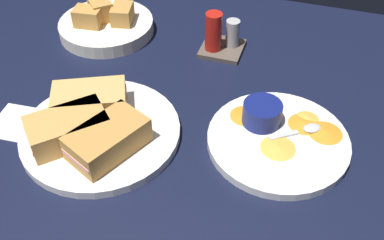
% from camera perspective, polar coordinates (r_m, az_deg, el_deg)
% --- Properties ---
extents(ground_plane, '(1.10, 1.10, 0.03)m').
position_cam_1_polar(ground_plane, '(0.83, -6.31, -1.53)').
color(ground_plane, black).
extents(plate_sandwich_main, '(0.28, 0.28, 0.02)m').
position_cam_1_polar(plate_sandwich_main, '(0.80, -11.60, -1.56)').
color(plate_sandwich_main, white).
rests_on(plate_sandwich_main, ground_plane).
extents(sandwich_half_near, '(0.15, 0.12, 0.05)m').
position_cam_1_polar(sandwich_half_near, '(0.82, -12.97, 2.41)').
color(sandwich_half_near, tan).
rests_on(sandwich_half_near, plate_sandwich_main).
extents(sandwich_half_far, '(0.15, 0.15, 0.05)m').
position_cam_1_polar(sandwich_half_far, '(0.78, -15.65, -1.05)').
color(sandwich_half_far, tan).
rests_on(sandwich_half_far, plate_sandwich_main).
extents(sandwich_half_extra, '(0.12, 0.15, 0.05)m').
position_cam_1_polar(sandwich_half_extra, '(0.74, -10.76, -2.43)').
color(sandwich_half_extra, '#C68C42').
rests_on(sandwich_half_extra, plate_sandwich_main).
extents(ramekin_dark_sauce, '(0.06, 0.06, 0.03)m').
position_cam_1_polar(ramekin_dark_sauce, '(0.74, -11.21, -3.47)').
color(ramekin_dark_sauce, navy).
rests_on(ramekin_dark_sauce, plate_sandwich_main).
extents(spoon_by_dark_ramekin, '(0.05, 0.10, 0.01)m').
position_cam_1_polar(spoon_by_dark_ramekin, '(0.79, -10.82, -1.46)').
color(spoon_by_dark_ramekin, silver).
rests_on(spoon_by_dark_ramekin, plate_sandwich_main).
extents(plate_chips_companion, '(0.25, 0.25, 0.02)m').
position_cam_1_polar(plate_chips_companion, '(0.79, 10.95, -2.65)').
color(plate_chips_companion, white).
rests_on(plate_chips_companion, ground_plane).
extents(ramekin_light_gravy, '(0.07, 0.07, 0.04)m').
position_cam_1_polar(ramekin_light_gravy, '(0.79, 8.99, 0.93)').
color(ramekin_light_gravy, navy).
rests_on(ramekin_light_gravy, plate_chips_companion).
extents(spoon_by_gravy_ramekin, '(0.09, 0.07, 0.01)m').
position_cam_1_polar(spoon_by_gravy_ramekin, '(0.80, 14.34, -1.23)').
color(spoon_by_gravy_ramekin, silver).
rests_on(spoon_by_gravy_ramekin, plate_chips_companion).
extents(plantain_chip_scatter, '(0.22, 0.15, 0.01)m').
position_cam_1_polar(plantain_chip_scatter, '(0.80, 11.86, -0.68)').
color(plantain_chip_scatter, orange).
rests_on(plantain_chip_scatter, plate_chips_companion).
extents(bread_basket_rear, '(0.22, 0.22, 0.08)m').
position_cam_1_polar(bread_basket_rear, '(1.07, -10.98, 11.96)').
color(bread_basket_rear, silver).
rests_on(bread_basket_rear, ground_plane).
extents(condiment_caddy, '(0.09, 0.09, 0.10)m').
position_cam_1_polar(condiment_caddy, '(0.98, 3.69, 10.49)').
color(condiment_caddy, brown).
rests_on(condiment_caddy, ground_plane).
extents(paper_napkin_folded, '(0.12, 0.10, 0.00)m').
position_cam_1_polar(paper_napkin_folded, '(0.87, -20.91, -0.41)').
color(paper_napkin_folded, white).
rests_on(paper_napkin_folded, ground_plane).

